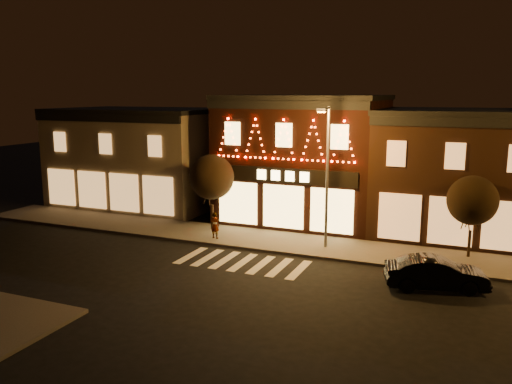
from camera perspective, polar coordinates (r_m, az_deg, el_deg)
The scene contains 10 objects.
ground at distance 23.58m, azimuth -5.52°, elevation -10.39°, with size 120.00×120.00×0.00m, color black.
sidewalk_far at distance 29.82m, azimuth 5.27°, elevation -5.69°, with size 44.00×4.00×0.15m, color #47423D.
building_left at distance 41.07m, azimuth -12.35°, elevation 3.74°, with size 12.20×8.28×7.30m.
building_pulp at distance 35.18m, azimuth 5.24°, elevation 3.64°, with size 10.20×8.34×8.30m.
building_right_a at distance 33.64m, azimuth 20.85°, elevation 1.96°, with size 9.20×8.28×7.50m.
streetlamp_mid at distance 28.13m, azimuth 7.61°, elevation 2.74°, with size 0.48×1.74×7.61m.
tree_left at distance 32.33m, azimuth -4.82°, elevation 1.62°, with size 2.76×2.76×4.62m.
tree_right at distance 28.79m, azimuth 22.34°, elevation -0.86°, with size 2.52×2.52×4.21m.
dark_sedan at distance 24.51m, azimuth 18.87°, elevation -8.33°, with size 1.51×4.33×1.43m, color black.
pedestrian at distance 30.59m, azimuth -4.45°, elevation -3.60°, with size 0.56×0.37×1.55m, color gray.
Camera 1 is at (10.57, -19.30, 8.46)m, focal length 37.03 mm.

